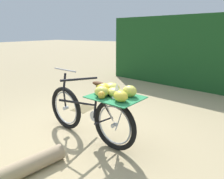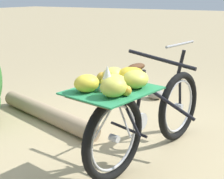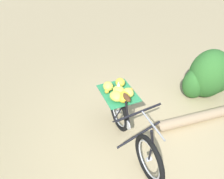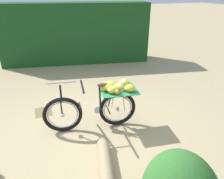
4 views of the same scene
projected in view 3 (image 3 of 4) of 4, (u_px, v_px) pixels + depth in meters
ground_plane at (141, 149)px, 3.46m from camera, size 60.00×60.00×0.00m
bicycle at (127, 118)px, 3.29m from camera, size 0.79×1.80×1.03m
fallen_log at (199, 117)px, 3.92m from camera, size 1.73×0.63×0.20m
shrub_cluster at (209, 76)px, 4.36m from camera, size 1.14×0.78×1.08m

